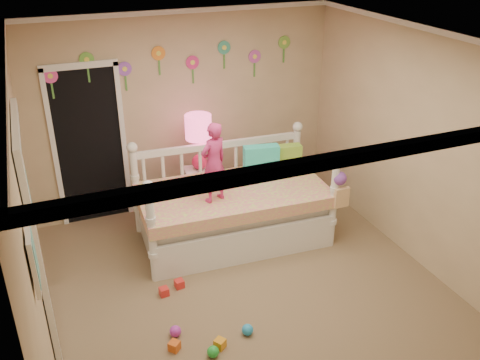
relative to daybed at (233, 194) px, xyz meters
name	(u,v)px	position (x,y,z in m)	size (l,w,h in m)	color
floor	(253,294)	(-0.21, -1.11, -0.61)	(4.00, 4.50, 0.01)	#7F684C
ceiling	(256,45)	(-0.21, -1.11, 1.99)	(4.00, 4.50, 0.01)	white
back_wall	(185,112)	(-0.21, 1.14, 0.69)	(4.00, 0.01, 2.60)	tan
left_wall	(29,226)	(-2.21, -1.11, 0.69)	(0.01, 4.50, 2.60)	tan
right_wall	(425,153)	(1.79, -1.11, 0.69)	(0.01, 4.50, 2.60)	tan
crown_molding	(256,49)	(-0.21, -1.11, 1.96)	(4.00, 4.50, 0.06)	white
daybed	(233,194)	(0.00, 0.00, 0.00)	(2.26, 1.21, 1.23)	white
pillow_turquoise	(261,162)	(0.43, 0.13, 0.28)	(0.43, 0.15, 0.43)	#28CCB8
pillow_lime	(286,159)	(0.78, 0.17, 0.25)	(0.38, 0.14, 0.36)	#85BA38
child	(214,163)	(-0.29, -0.19, 0.53)	(0.34, 0.22, 0.93)	#CA2D72
nightstand	(201,191)	(-0.17, 0.72, -0.28)	(0.39, 0.30, 0.66)	white
table_lamp	(199,134)	(-0.17, 0.72, 0.53)	(0.33, 0.33, 0.73)	#F4205C
closet_doorway	(90,145)	(-1.46, 1.12, 0.42)	(0.90, 0.04, 2.07)	black
flower_decals	(176,64)	(-0.30, 1.13, 1.33)	(3.40, 0.02, 0.50)	#B2668C
mirror_closet	(38,233)	(-2.17, -0.81, 0.44)	(0.07, 1.30, 2.10)	white
wall_picture	(33,259)	(-2.18, -2.01, 0.94)	(0.05, 0.34, 0.42)	white
hanging_bag	(340,191)	(1.08, -0.63, 0.13)	(0.20, 0.16, 0.36)	beige
toy_scatter	(204,319)	(-0.83, -1.34, -0.56)	(0.80, 1.30, 0.11)	#996666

